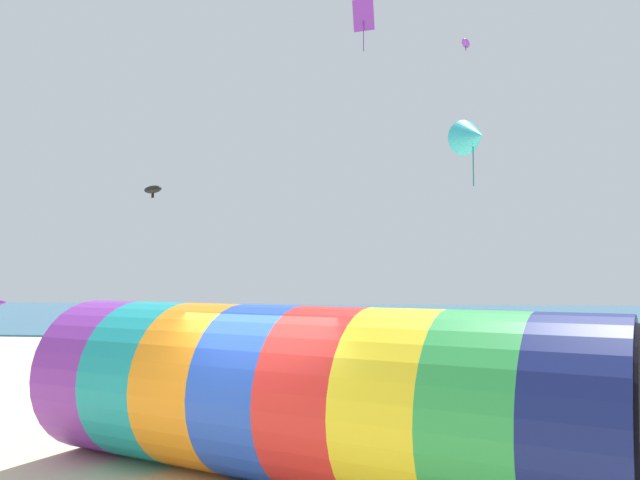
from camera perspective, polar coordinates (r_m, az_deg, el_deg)
sea at (r=50.22m, az=5.38°, el=-6.90°), size 120.00×40.00×0.10m
giant_inflatable_tube at (r=9.55m, az=-1.55°, el=-13.91°), size 9.31×5.71×2.62m
kite_black_parafoil at (r=27.70m, az=-15.04°, el=4.49°), size 1.16×0.92×0.59m
kite_purple_diamond at (r=27.83m, az=3.99°, el=19.79°), size 0.94×0.46×2.20m
kite_purple_parafoil at (r=24.40m, az=13.18°, el=17.11°), size 0.51×0.83×0.43m
kite_cyan_delta at (r=15.94m, az=13.80°, el=9.16°), size 1.23×1.29×1.73m
bystander_near_water at (r=22.45m, az=-22.26°, el=-9.03°), size 0.40×0.29×1.54m
bystander_mid_beach at (r=19.95m, az=21.43°, el=-9.63°), size 0.42×0.39×1.62m
bystander_far_left at (r=17.06m, az=19.76°, el=-10.39°), size 0.24×0.37×1.80m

